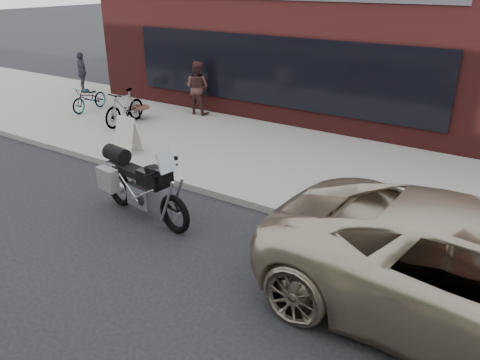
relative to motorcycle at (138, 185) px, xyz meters
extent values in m
plane|color=black|center=(1.28, -2.60, -0.65)|extent=(120.00, 120.00, 0.00)
cube|color=gray|center=(1.28, 4.40, -0.58)|extent=(44.00, 6.00, 0.15)
cube|color=#4D1A19|center=(-0.72, 11.40, 1.60)|extent=(14.00, 10.00, 4.50)
cube|color=black|center=(-0.72, 6.37, 1.05)|extent=(10.00, 0.08, 2.00)
torus|color=black|center=(-0.66, 0.12, -0.29)|extent=(0.75, 0.23, 0.74)
torus|color=black|center=(0.98, -0.12, -0.29)|extent=(0.75, 0.23, 0.74)
cube|color=#B7B7BC|center=(0.11, 0.01, -0.19)|extent=(0.65, 0.42, 0.42)
cube|color=black|center=(0.43, -0.04, 0.25)|extent=(0.60, 0.43, 0.29)
cube|color=black|center=(-0.11, 0.04, 0.23)|extent=(0.65, 0.39, 0.13)
cube|color=black|center=(-0.49, 0.10, 0.14)|extent=(0.36, 0.29, 0.15)
cube|color=black|center=(0.76, -0.09, 0.39)|extent=(0.24, 0.29, 0.24)
cube|color=silver|center=(0.84, -0.10, 0.67)|extent=(0.20, 0.35, 0.37)
cylinder|color=black|center=(0.68, -0.08, 0.47)|extent=(0.15, 0.77, 0.03)
cube|color=#B7B7BC|center=(-0.62, 0.12, 0.30)|extent=(0.35, 0.37, 0.03)
cube|color=slate|center=(-0.62, -0.17, 0.03)|extent=(0.49, 0.26, 0.44)
cylinder|color=black|center=(-0.62, 0.12, 0.45)|extent=(0.57, 0.38, 0.31)
cylinder|color=#B7B7BC|center=(-0.30, 0.25, -0.27)|extent=(0.62, 0.18, 0.21)
imported|color=gray|center=(-6.45, 4.35, -0.10)|extent=(0.73, 1.59, 0.80)
imported|color=gray|center=(-4.31, 3.86, 0.01)|extent=(0.66, 1.75, 1.03)
cube|color=silver|center=(-2.52, 2.08, -0.05)|extent=(0.57, 0.29, 0.90)
cube|color=silver|center=(-2.52, 2.32, -0.05)|extent=(0.57, 0.29, 0.90)
cylinder|color=black|center=(-4.39, 4.52, -0.33)|extent=(0.06, 0.06, 0.34)
cylinder|color=#533227|center=(-4.39, 4.52, -0.14)|extent=(0.66, 0.66, 0.04)
imported|color=#4D2B29|center=(-3.22, 6.00, 0.34)|extent=(0.86, 0.69, 1.68)
imported|color=#3B3C4C|center=(-8.72, 6.00, 0.25)|extent=(0.95, 0.78, 1.51)
camera|label=1|loc=(5.97, -5.69, 3.61)|focal=35.00mm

